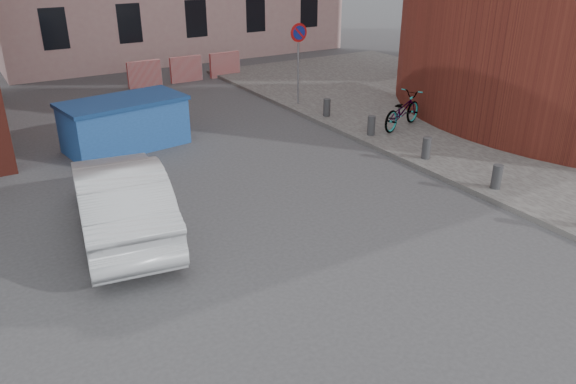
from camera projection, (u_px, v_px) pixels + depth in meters
ground at (297, 301)px, 8.86m from camera, size 120.00×120.00×0.00m
sidewalk at (510, 129)px, 16.69m from camera, size 9.00×24.00×0.12m
no_parking_sign at (299, 47)px, 18.26m from camera, size 0.60×0.09×2.65m
bollards at (426, 148)px, 14.19m from camera, size 0.22×9.02×0.55m
barriers at (186, 69)px, 22.32m from camera, size 4.70×0.18×1.00m
dumpster at (125, 124)px, 15.12m from camera, size 3.41×2.11×1.34m
silver_car at (121, 198)px, 10.63m from camera, size 2.19×4.63×1.47m
bicycle at (402, 111)px, 16.44m from camera, size 2.06×1.30×1.02m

